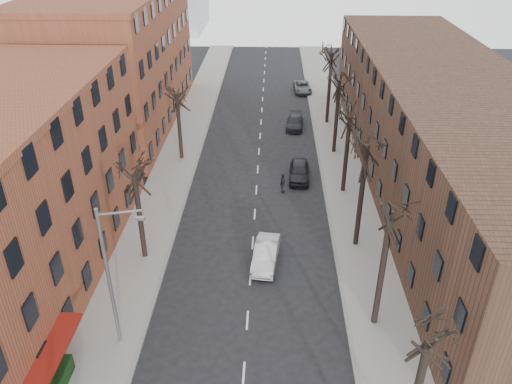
{
  "coord_description": "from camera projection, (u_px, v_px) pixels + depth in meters",
  "views": [
    {
      "loc": [
        1.29,
        -10.29,
        21.72
      ],
      "look_at": [
        0.22,
        20.64,
        4.0
      ],
      "focal_mm": 35.0,
      "sensor_mm": 36.0,
      "label": 1
    }
  ],
  "objects": [
    {
      "name": "building_left_far",
      "position": [
        116.0,
        61.0,
        54.92
      ],
      "size": [
        12.0,
        28.0,
        14.0
      ],
      "primitive_type": "cube",
      "color": "brown",
      "rests_on": "ground"
    },
    {
      "name": "sidewalk_right",
      "position": [
        339.0,
        156.0,
        49.84
      ],
      "size": [
        4.0,
        90.0,
        0.15
      ],
      "primitive_type": "cube",
      "color": "gray",
      "rests_on": "ground"
    },
    {
      "name": "parked_car_near",
      "position": [
        299.0,
        171.0,
        45.5
      ],
      "size": [
        2.03,
        4.56,
        1.52
      ],
      "primitive_type": "imported",
      "rotation": [
        0.0,
        0.0,
        -0.05
      ],
      "color": "black",
      "rests_on": "ground"
    },
    {
      "name": "tree_right_b",
      "position": [
        374.0,
        323.0,
        29.94
      ],
      "size": [
        5.2,
        5.2,
        10.8
      ],
      "primitive_type": null,
      "color": "black",
      "rests_on": "ground"
    },
    {
      "name": "tree_left_b",
      "position": [
        182.0,
        159.0,
        49.48
      ],
      "size": [
        5.2,
        5.2,
        9.5
      ],
      "primitive_type": null,
      "color": "black",
      "rests_on": "ground"
    },
    {
      "name": "building_right",
      "position": [
        443.0,
        131.0,
        42.82
      ],
      "size": [
        12.0,
        50.0,
        10.0
      ],
      "primitive_type": "cube",
      "color": "#472E21",
      "rests_on": "ground"
    },
    {
      "name": "tree_right_d",
      "position": [
        343.0,
        191.0,
        43.82
      ],
      "size": [
        5.2,
        5.2,
        10.0
      ],
      "primitive_type": null,
      "color": "black",
      "rests_on": "ground"
    },
    {
      "name": "pedestrian_crossing",
      "position": [
        283.0,
        183.0,
        43.22
      ],
      "size": [
        0.46,
        1.07,
        1.81
      ],
      "primitive_type": "imported",
      "rotation": [
        0.0,
        0.0,
        1.55
      ],
      "color": "black",
      "rests_on": "ground"
    },
    {
      "name": "streetlight",
      "position": [
        111.0,
        273.0,
        26.15
      ],
      "size": [
        2.45,
        0.22,
        9.03
      ],
      "color": "slate",
      "rests_on": "ground"
    },
    {
      "name": "silver_sedan",
      "position": [
        266.0,
        254.0,
        34.67
      ],
      "size": [
        2.06,
        4.64,
        1.48
      ],
      "primitive_type": "imported",
      "rotation": [
        0.0,
        0.0,
        -0.11
      ],
      "color": "#B2B4B9",
      "rests_on": "ground"
    },
    {
      "name": "tree_right_c",
      "position": [
        355.0,
        245.0,
        36.88
      ],
      "size": [
        5.2,
        5.2,
        11.6
      ],
      "primitive_type": null,
      "color": "black",
      "rests_on": "ground"
    },
    {
      "name": "tree_left_a",
      "position": [
        145.0,
        257.0,
        35.6
      ],
      "size": [
        5.2,
        5.2,
        9.5
      ],
      "primitive_type": null,
      "color": "black",
      "rests_on": "ground"
    },
    {
      "name": "parked_car_mid",
      "position": [
        295.0,
        122.0,
        56.19
      ],
      "size": [
        2.17,
        4.57,
        1.29
      ],
      "primitive_type": "imported",
      "rotation": [
        0.0,
        0.0,
        -0.08
      ],
      "color": "#202129",
      "rests_on": "ground"
    },
    {
      "name": "tree_right_f",
      "position": [
        327.0,
        123.0,
        57.69
      ],
      "size": [
        5.2,
        5.2,
        11.6
      ],
      "primitive_type": null,
      "color": "black",
      "rests_on": "ground"
    },
    {
      "name": "sidewalk_left",
      "position": [
        180.0,
        154.0,
        50.32
      ],
      "size": [
        4.0,
        90.0,
        0.15
      ],
      "primitive_type": "cube",
      "color": "gray",
      "rests_on": "ground"
    },
    {
      "name": "parked_car_far",
      "position": [
        302.0,
        87.0,
        67.14
      ],
      "size": [
        2.43,
        4.8,
        1.3
      ],
      "primitive_type": "imported",
      "rotation": [
        0.0,
        0.0,
        0.06
      ],
      "color": "#54565C",
      "rests_on": "ground"
    },
    {
      "name": "tree_right_e",
      "position": [
        334.0,
        153.0,
        50.76
      ],
      "size": [
        5.2,
        5.2,
        10.8
      ],
      "primitive_type": null,
      "color": "black",
      "rests_on": "ground"
    }
  ]
}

